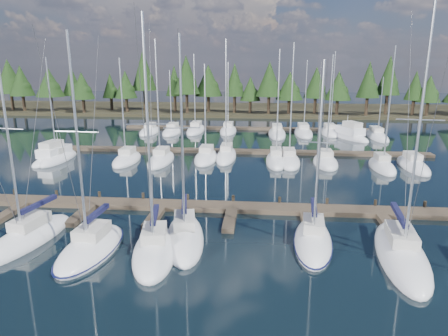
# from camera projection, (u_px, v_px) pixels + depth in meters

# --- Properties ---
(ground) EXTENTS (260.00, 260.00, 0.00)m
(ground) POSITION_uv_depth(u_px,v_px,m) (240.00, 172.00, 45.34)
(ground) COLOR black
(ground) RESTS_ON ground
(far_shore) EXTENTS (220.00, 30.00, 0.60)m
(far_shore) POSITION_uv_depth(u_px,v_px,m) (252.00, 110.00, 103.02)
(far_shore) COLOR #2C2818
(far_shore) RESTS_ON ground
(main_dock) EXTENTS (44.00, 6.13, 0.90)m
(main_dock) POSITION_uv_depth(u_px,v_px,m) (232.00, 210.00, 33.11)
(main_dock) COLOR #4B3E2F
(main_dock) RESTS_ON ground
(back_docks) EXTENTS (50.00, 21.80, 0.40)m
(back_docks) POSITION_uv_depth(u_px,v_px,m) (246.00, 139.00, 64.14)
(back_docks) COLOR #4B3E2F
(back_docks) RESTS_ON ground
(front_sailboat_0) EXTENTS (4.06, 8.99, 14.53)m
(front_sailboat_0) POSITION_uv_depth(u_px,v_px,m) (28.00, 238.00, 27.64)
(front_sailboat_0) COLOR white
(front_sailboat_0) RESTS_ON ground
(front_sailboat_1) EXTENTS (3.65, 7.87, 14.64)m
(front_sailboat_1) POSITION_uv_depth(u_px,v_px,m) (91.00, 248.00, 26.14)
(front_sailboat_1) COLOR white
(front_sailboat_1) RESTS_ON ground
(front_sailboat_2) EXTENTS (4.04, 8.11, 15.56)m
(front_sailboat_2) POSITION_uv_depth(u_px,v_px,m) (154.00, 250.00, 25.78)
(front_sailboat_2) COLOR white
(front_sailboat_2) RESTS_ON ground
(front_sailboat_3) EXTENTS (4.06, 8.68, 14.57)m
(front_sailboat_3) POSITION_uv_depth(u_px,v_px,m) (185.00, 237.00, 27.79)
(front_sailboat_3) COLOR white
(front_sailboat_3) RESTS_ON ground
(front_sailboat_4) EXTENTS (3.36, 8.26, 13.04)m
(front_sailboat_4) POSITION_uv_depth(u_px,v_px,m) (313.00, 240.00, 27.23)
(front_sailboat_4) COLOR white
(front_sailboat_4) RESTS_ON ground
(front_sailboat_5) EXTENTS (4.16, 10.55, 16.15)m
(front_sailboat_5) POSITION_uv_depth(u_px,v_px,m) (401.00, 253.00, 25.41)
(front_sailboat_5) COLOR white
(front_sailboat_5) RESTS_ON ground
(back_sailboat_rows) EXTENTS (47.43, 32.81, 15.65)m
(back_sailboat_rows) POSITION_uv_depth(u_px,v_px,m) (250.00, 143.00, 59.98)
(back_sailboat_rows) COLOR white
(back_sailboat_rows) RESTS_ON ground
(motor_yacht_left) EXTENTS (3.87, 8.67, 4.18)m
(motor_yacht_left) POSITION_uv_depth(u_px,v_px,m) (55.00, 157.00, 50.58)
(motor_yacht_left) COLOR white
(motor_yacht_left) RESTS_ON ground
(motor_yacht_right) EXTENTS (6.42, 9.53, 4.54)m
(motor_yacht_right) POSITION_uv_depth(u_px,v_px,m) (350.00, 135.00, 65.45)
(motor_yacht_right) COLOR white
(motor_yacht_right) RESTS_ON ground
(tree_line) EXTENTS (186.03, 11.62, 14.48)m
(tree_line) POSITION_uv_depth(u_px,v_px,m) (244.00, 83.00, 91.92)
(tree_line) COLOR black
(tree_line) RESTS_ON far_shore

